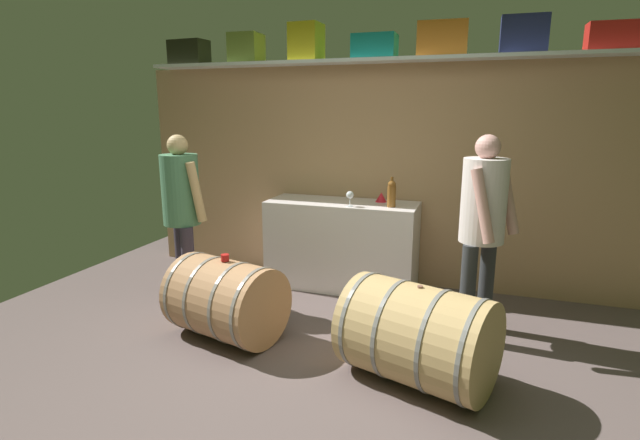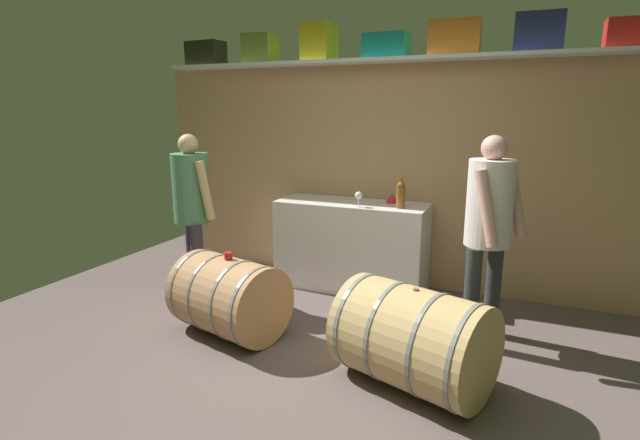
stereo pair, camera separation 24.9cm
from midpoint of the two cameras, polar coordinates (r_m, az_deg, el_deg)
ground_plane at (r=3.72m, az=2.04°, el=-15.23°), size 6.18×7.62×0.02m
back_wall_panel at (r=4.91m, az=9.14°, el=5.06°), size 4.98×0.10×2.17m
high_shelf_board at (r=4.74m, az=9.18°, el=18.13°), size 4.58×0.40×0.03m
toolcase_black at (r=5.58m, az=-12.04°, el=18.69°), size 0.41×0.26×0.25m
toolcase_olive at (r=5.23m, az=-5.61°, el=19.49°), size 0.31×0.31×0.29m
toolcase_yellow at (r=4.96m, az=1.39°, el=20.26°), size 0.30×0.29×0.35m
toolcase_teal at (r=4.75m, az=9.43°, el=19.64°), size 0.40×0.25×0.22m
toolcase_orange at (r=4.64m, az=17.25°, el=19.86°), size 0.44×0.32×0.29m
toolcase_navy at (r=4.61m, az=25.99°, el=19.33°), size 0.38×0.20×0.31m
toolcase_red at (r=4.67m, az=34.66°, el=17.74°), size 0.42×0.22×0.22m
work_cabinet at (r=4.79m, az=5.23°, el=-3.00°), size 1.46×0.55×0.87m
wine_bottle_amber at (r=4.45m, az=11.12°, el=3.01°), size 0.08×0.08×0.28m
wine_glass at (r=4.45m, az=6.20°, el=2.82°), size 0.07×0.07×0.14m
red_funnel at (r=4.70m, az=9.98°, el=2.57°), size 0.11×0.11×0.09m
wine_barrel_near at (r=3.87m, az=-8.86°, el=-8.95°), size 0.95×0.80×0.63m
wine_barrel_far at (r=3.23m, az=13.26°, el=-13.47°), size 1.08×0.90×0.66m
tasting_cup at (r=3.75m, az=-8.94°, el=-4.19°), size 0.06×0.06×0.05m
winemaker_pouring at (r=4.47m, az=-13.35°, el=2.25°), size 0.46×0.47×1.54m
visitor_tasting at (r=3.78m, az=21.19°, el=0.12°), size 0.45×0.51×1.57m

